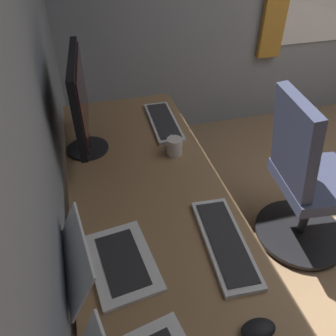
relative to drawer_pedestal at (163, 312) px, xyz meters
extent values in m
cube|color=#936D47|center=(0.20, -0.03, 0.37)|extent=(2.02, 0.66, 0.03)
cylinder|color=silver|center=(1.15, -0.30, 0.00)|extent=(0.05, 0.05, 0.70)
cylinder|color=silver|center=(1.15, 0.24, 0.00)|extent=(0.05, 0.05, 0.70)
cube|color=#936D47|center=(0.00, 0.00, 0.00)|extent=(0.40, 0.50, 0.69)
cube|color=silver|center=(0.00, -0.25, 0.00)|extent=(0.37, 0.01, 0.61)
cylinder|color=black|center=(0.72, 0.19, 0.39)|extent=(0.20, 0.20, 0.01)
cylinder|color=black|center=(0.72, 0.19, 0.44)|extent=(0.04, 0.04, 0.10)
cube|color=black|center=(0.72, 0.19, 0.67)|extent=(0.52, 0.07, 0.36)
cube|color=#330F14|center=(0.72, 0.18, 0.67)|extent=(0.48, 0.04, 0.32)
cube|color=white|center=(0.00, 0.14, 0.39)|extent=(0.33, 0.24, 0.01)
cube|color=#262628|center=(0.00, 0.14, 0.40)|extent=(0.26, 0.16, 0.00)
cube|color=white|center=(-0.01, 0.29, 0.48)|extent=(0.32, 0.13, 0.18)
cube|color=#19234C|center=(-0.01, 0.29, 0.48)|extent=(0.29, 0.11, 0.15)
cube|color=silver|center=(-0.01, -0.23, 0.39)|extent=(0.43, 0.17, 0.02)
cube|color=#2D2D30|center=(-0.01, -0.23, 0.40)|extent=(0.38, 0.14, 0.00)
cube|color=silver|center=(0.86, -0.23, 0.39)|extent=(0.42, 0.15, 0.02)
cube|color=#2D2D30|center=(0.86, -0.23, 0.40)|extent=(0.38, 0.12, 0.00)
ellipsoid|color=black|center=(-0.33, -0.20, 0.40)|extent=(0.06, 0.10, 0.03)
cylinder|color=silver|center=(0.57, -0.21, 0.43)|extent=(0.08, 0.08, 0.09)
torus|color=silver|center=(0.62, -0.21, 0.43)|extent=(0.06, 0.01, 0.06)
cube|color=#383D56|center=(0.45, -1.02, 0.11)|extent=(0.49, 0.47, 0.07)
cube|color=#383D56|center=(0.47, -0.81, 0.40)|extent=(0.41, 0.18, 0.50)
cylinder|color=black|center=(0.45, -1.02, -0.10)|extent=(0.05, 0.05, 0.37)
cylinder|color=black|center=(0.45, -1.02, -0.31)|extent=(0.56, 0.56, 0.03)
camera|label=1|loc=(-0.71, 0.17, 1.36)|focal=36.09mm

